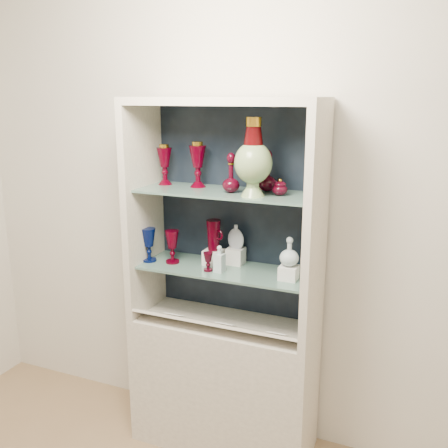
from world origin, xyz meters
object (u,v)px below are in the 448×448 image
at_px(clear_round_decanter, 289,252).
at_px(ruby_pitcher, 214,235).
at_px(lidded_bowl, 280,187).
at_px(ruby_goblet_tall, 172,247).
at_px(cobalt_goblet, 149,245).
at_px(clear_square_bottle, 219,259).
at_px(ruby_decanter_a, 231,170).
at_px(flat_flask, 236,236).
at_px(enamel_urn, 253,157).
at_px(cameo_medallion, 311,244).
at_px(pedestal_lamp_right, 198,164).
at_px(ruby_goblet_small, 208,262).
at_px(pedestal_lamp_left, 165,165).
at_px(ruby_decanter_b, 267,170).

bearing_deg(clear_round_decanter, ruby_pitcher, 170.63).
distance_m(lidded_bowl, ruby_goblet_tall, 0.70).
xyz_separation_m(cobalt_goblet, clear_square_bottle, (0.43, -0.01, -0.02)).
relative_size(ruby_decanter_a, ruby_pitcher, 1.35).
distance_m(clear_square_bottle, flat_flask, 0.18).
xyz_separation_m(clear_square_bottle, flat_flask, (0.03, 0.15, 0.09)).
height_order(enamel_urn, clear_round_decanter, enamel_urn).
distance_m(ruby_pitcher, cameo_medallion, 0.53).
bearing_deg(ruby_pitcher, cobalt_goblet, -143.69).
relative_size(pedestal_lamp_right, flat_flask, 1.79).
relative_size(pedestal_lamp_right, ruby_decanter_a, 1.07).
bearing_deg(pedestal_lamp_right, ruby_goblet_small, -48.13).
relative_size(clear_square_bottle, cameo_medallion, 1.08).
bearing_deg(pedestal_lamp_left, ruby_decanter_b, 1.44).
height_order(ruby_goblet_small, cameo_medallion, cameo_medallion).
distance_m(lidded_bowl, ruby_goblet_small, 0.55).
height_order(enamel_urn, ruby_goblet_tall, enamel_urn).
xyz_separation_m(ruby_goblet_small, ruby_pitcher, (-0.02, 0.11, 0.11)).
xyz_separation_m(flat_flask, cameo_medallion, (0.42, -0.02, 0.01)).
xyz_separation_m(ruby_goblet_small, clear_round_decanter, (0.42, 0.04, 0.09)).
bearing_deg(enamel_urn, ruby_decanter_b, 80.19).
xyz_separation_m(enamel_urn, clear_square_bottle, (-0.18, 0.01, -0.54)).
height_order(pedestal_lamp_left, ruby_decanter_a, ruby_decanter_a).
bearing_deg(cobalt_goblet, ruby_decanter_b, 10.92).
bearing_deg(lidded_bowl, ruby_goblet_tall, -177.85).
bearing_deg(cameo_medallion, ruby_decanter_a, -145.79).
relative_size(lidded_bowl, cobalt_goblet, 0.46).
height_order(lidded_bowl, ruby_pitcher, lidded_bowl).
bearing_deg(ruby_goblet_tall, ruby_pitcher, 17.35).
relative_size(lidded_bowl, flat_flask, 0.64).
distance_m(enamel_urn, lidded_bowl, 0.20).
relative_size(enamel_urn, cameo_medallion, 2.86).
height_order(ruby_decanter_b, clear_round_decanter, ruby_decanter_b).
distance_m(clear_round_decanter, cameo_medallion, 0.13).
distance_m(lidded_bowl, ruby_pitcher, 0.48).
height_order(pedestal_lamp_right, cobalt_goblet, pedestal_lamp_right).
bearing_deg(pedestal_lamp_left, lidded_bowl, -5.28).
xyz_separation_m(pedestal_lamp_right, flat_flask, (0.21, 0.03, -0.38)).
height_order(pedestal_lamp_left, cobalt_goblet, pedestal_lamp_left).
relative_size(cobalt_goblet, ruby_pitcher, 1.12).
distance_m(ruby_decanter_a, ruby_goblet_small, 0.50).
relative_size(enamel_urn, ruby_pitcher, 2.26).
bearing_deg(ruby_goblet_tall, clear_square_bottle, -7.12).
bearing_deg(clear_round_decanter, ruby_goblet_small, -174.54).
bearing_deg(ruby_decanter_a, ruby_pitcher, 151.61).
bearing_deg(clear_round_decanter, flat_flask, 159.90).
distance_m(cobalt_goblet, clear_square_bottle, 0.43).
bearing_deg(lidded_bowl, clear_round_decanter, -22.30).
xyz_separation_m(ruby_goblet_tall, ruby_pitcher, (0.22, 0.07, 0.07)).
bearing_deg(ruby_goblet_small, flat_flask, 60.51).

